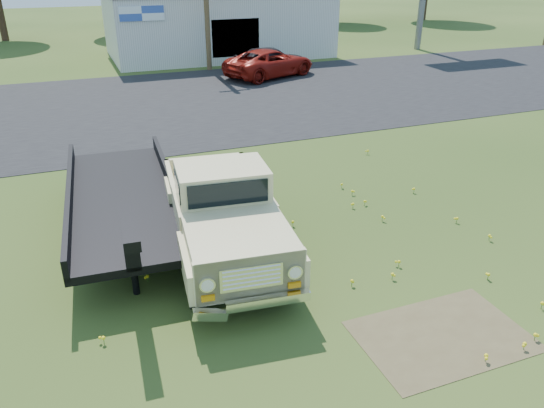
# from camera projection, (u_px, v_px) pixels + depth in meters

# --- Properties ---
(ground) EXTENTS (140.00, 140.00, 0.00)m
(ground) POSITION_uv_depth(u_px,v_px,m) (297.00, 268.00, 11.49)
(ground) COLOR #263F14
(ground) RESTS_ON ground
(asphalt_lot) EXTENTS (90.00, 14.00, 0.02)m
(asphalt_lot) POSITION_uv_depth(u_px,v_px,m) (165.00, 104.00, 24.13)
(asphalt_lot) COLOR black
(asphalt_lot) RESTS_ON ground
(dirt_patch_a) EXTENTS (3.00, 2.00, 0.01)m
(dirt_patch_a) POSITION_uv_depth(u_px,v_px,m) (442.00, 336.00, 9.45)
(dirt_patch_a) COLOR brown
(dirt_patch_a) RESTS_ON ground
(dirt_patch_b) EXTENTS (2.20, 1.60, 0.01)m
(dirt_patch_b) POSITION_uv_depth(u_px,v_px,m) (173.00, 216.00, 13.78)
(dirt_patch_b) COLOR brown
(dirt_patch_b) RESTS_ON ground
(commercial_building) EXTENTS (14.20, 8.20, 4.15)m
(commercial_building) POSITION_uv_depth(u_px,v_px,m) (217.00, 22.00, 35.32)
(commercial_building) COLOR #BABAB6
(commercial_building) RESTS_ON ground
(vintage_pickup_truck) EXTENTS (2.89, 6.07, 2.13)m
(vintage_pickup_truck) POSITION_uv_depth(u_px,v_px,m) (223.00, 211.00, 11.62)
(vintage_pickup_truck) COLOR beige
(vintage_pickup_truck) RESTS_ON ground
(flatbed_trailer) EXTENTS (2.89, 7.52, 2.01)m
(flatbed_trailer) POSITION_uv_depth(u_px,v_px,m) (122.00, 194.00, 12.63)
(flatbed_trailer) COLOR black
(flatbed_trailer) RESTS_ON ground
(red_pickup) EXTENTS (5.86, 4.27, 1.48)m
(red_pickup) POSITION_uv_depth(u_px,v_px,m) (270.00, 63.00, 29.29)
(red_pickup) COLOR maroon
(red_pickup) RESTS_ON ground
(dark_sedan) EXTENTS (4.32, 1.90, 1.45)m
(dark_sedan) POSITION_uv_depth(u_px,v_px,m) (270.00, 59.00, 30.50)
(dark_sedan) COLOR black
(dark_sedan) RESTS_ON ground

